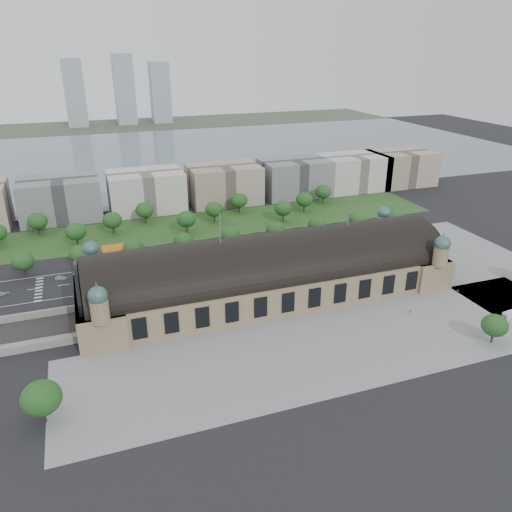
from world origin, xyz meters
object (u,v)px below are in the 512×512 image
object	(u,v)px
parked_car_1	(132,286)
pedestrian_0	(410,313)
van_south	(509,315)
pedestrian_4	(489,327)
bus_east	(282,260)
pedestrian_2	(458,291)
traffic_car_2	(98,280)
parked_car_6	(208,276)
traffic_car_0	(0,294)
bus_west	(255,260)
parked_car_5	(197,277)
parked_car_2	(81,296)
petrol_station	(119,248)
bus_mid	(279,261)
traffic_car_1	(61,278)
traffic_car_5	(309,248)
parked_car_4	(151,287)
parked_car_3	(139,290)
traffic_car_6	(393,240)

from	to	relation	value
parked_car_1	pedestrian_0	size ratio (longest dim) A/B	3.06
van_south	pedestrian_4	size ratio (longest dim) A/B	3.33
pedestrian_0	parked_car_1	bearing A→B (deg)	147.06
bus_east	pedestrian_2	bearing A→B (deg)	-138.06
traffic_car_2	parked_car_6	size ratio (longest dim) A/B	1.06
traffic_car_0	parked_car_6	xyz separation A→B (m)	(85.21, -12.16, 0.02)
traffic_car_0	parked_car_1	xyz separation A→B (m)	(52.29, -11.51, 0.05)
bus_west	traffic_car_2	bearing A→B (deg)	83.79
traffic_car_2	parked_car_5	world-z (taller)	traffic_car_2
parked_car_1	traffic_car_2	bearing A→B (deg)	-169.35
parked_car_2	petrol_station	bearing A→B (deg)	125.88
parked_car_1	bus_mid	world-z (taller)	bus_mid
parked_car_5	bus_mid	xyz separation A→B (m)	(40.13, 2.00, 0.82)
traffic_car_0	parked_car_2	size ratio (longest dim) A/B	0.82
traffic_car_1	pedestrian_0	bearing A→B (deg)	-118.07
traffic_car_1	pedestrian_2	xyz separation A→B (m)	(156.04, -69.80, 0.12)
traffic_car_0	parked_car_5	size ratio (longest dim) A/B	0.89
parked_car_1	parked_car_5	world-z (taller)	parked_car_1
traffic_car_5	parked_car_1	world-z (taller)	parked_car_1
van_south	pedestrian_0	xyz separation A→B (m)	(-33.72, 14.54, -0.25)
parked_car_4	bus_east	size ratio (longest dim) A/B	0.29
traffic_car_2	pedestrian_2	distance (m)	153.48
petrol_station	parked_car_3	xyz separation A→B (m)	(3.49, -44.28, -2.29)
bus_mid	parked_car_3	bearing A→B (deg)	98.24
traffic_car_5	traffic_car_6	world-z (taller)	traffic_car_6
petrol_station	parked_car_5	size ratio (longest dim) A/B	2.84
traffic_car_5	pedestrian_0	distance (m)	73.44
van_south	pedestrian_2	distance (m)	23.64
traffic_car_5	parked_car_1	xyz separation A→B (m)	(-89.58, -13.73, 0.07)
traffic_car_0	parked_car_6	size ratio (longest dim) A/B	0.83
parked_car_2	van_south	world-z (taller)	van_south
traffic_car_5	parked_car_3	bearing A→B (deg)	94.12
van_south	bus_mid	bearing A→B (deg)	122.16
traffic_car_0	parked_car_5	distance (m)	81.35
parked_car_4	parked_car_6	world-z (taller)	parked_car_6
parked_car_1	pedestrian_0	world-z (taller)	pedestrian_0
parked_car_3	parked_car_4	bearing A→B (deg)	76.73
traffic_car_2	parked_car_6	bearing A→B (deg)	67.71
parked_car_1	bus_east	distance (m)	70.03
traffic_car_6	bus_mid	distance (m)	67.66
petrol_station	parked_car_6	size ratio (longest dim) A/B	2.64
parked_car_5	pedestrian_2	size ratio (longest dim) A/B	2.75
traffic_car_0	parked_car_4	size ratio (longest dim) A/B	1.12
parked_car_6	pedestrian_0	world-z (taller)	pedestrian_0
traffic_car_6	parked_car_5	bearing A→B (deg)	-88.40
parked_car_4	bus_west	world-z (taller)	bus_west
traffic_car_6	bus_west	distance (m)	77.54
traffic_car_2	pedestrian_0	size ratio (longest dim) A/B	2.96
parked_car_1	parked_car_3	size ratio (longest dim) A/B	1.49
traffic_car_5	van_south	bearing A→B (deg)	-161.81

